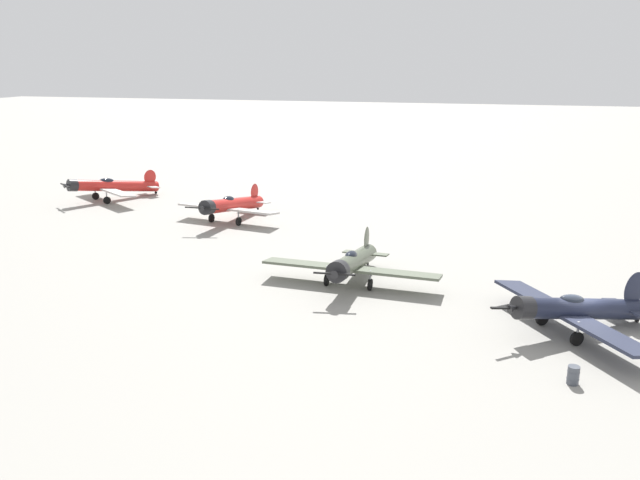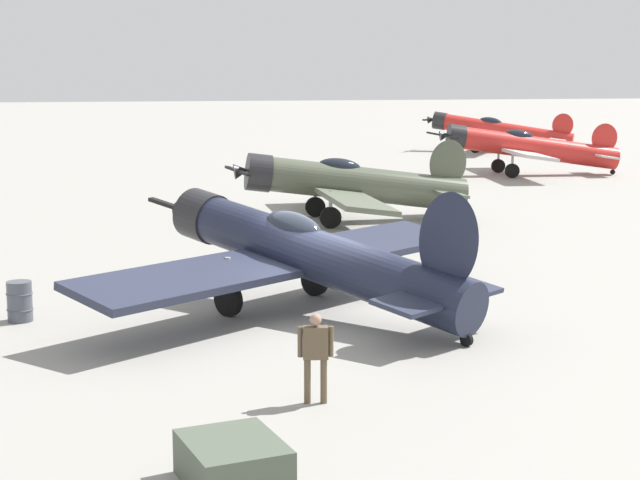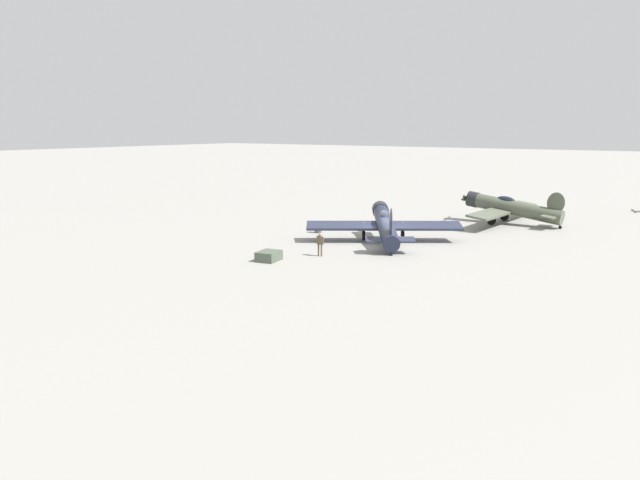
% 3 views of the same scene
% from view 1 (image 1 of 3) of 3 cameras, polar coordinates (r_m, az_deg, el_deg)
% --- Properties ---
extents(ground_plane, '(400.00, 400.00, 0.00)m').
position_cam_1_polar(ground_plane, '(40.92, 21.89, -7.44)').
color(ground_plane, gray).
extents(airplane_foreground, '(9.43, 10.90, 3.32)m').
position_cam_1_polar(airplane_foreground, '(40.10, 21.55, -5.68)').
color(airplane_foreground, '#1E2338').
rests_on(airplane_foreground, ground_plane).
extents(airplane_mid_apron, '(12.58, 9.41, 3.20)m').
position_cam_1_polar(airplane_mid_apron, '(45.42, 2.85, -2.04)').
color(airplane_mid_apron, '#4C5442').
rests_on(airplane_mid_apron, ground_plane).
extents(airplane_far_line, '(10.48, 10.52, 3.01)m').
position_cam_1_polar(airplane_far_line, '(63.49, -7.81, 3.06)').
color(airplane_far_line, red).
rests_on(airplane_far_line, ground_plane).
extents(airplane_outer_stand, '(10.37, 10.42, 2.99)m').
position_cam_1_polar(airplane_outer_stand, '(76.06, -17.86, 4.53)').
color(airplane_outer_stand, red).
rests_on(airplane_outer_stand, ground_plane).
extents(fuel_drum, '(0.61, 0.61, 0.93)m').
position_cam_1_polar(fuel_drum, '(34.38, 21.35, -10.99)').
color(fuel_drum, '#474C56').
rests_on(fuel_drum, ground_plane).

